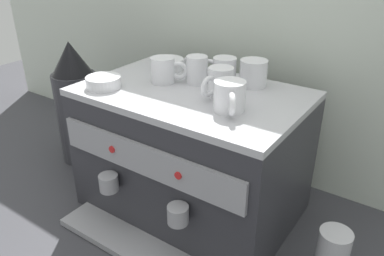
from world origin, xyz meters
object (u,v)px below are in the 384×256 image
ceramic_cup_1 (220,82)px  ceramic_cup_5 (196,69)px  espresso_machine (191,153)px  ceramic_cup_4 (253,73)px  ceramic_cup_2 (164,70)px  coffee_grinder (77,105)px  milk_pitcher (332,256)px  ceramic_cup_0 (223,70)px  ceramic_bowl_1 (104,82)px  ceramic_bowl_0 (167,64)px  ceramic_cup_3 (230,97)px

ceramic_cup_1 → ceramic_cup_5: (-0.12, 0.06, 0.00)m
espresso_machine → ceramic_cup_4: size_ratio=5.83×
ceramic_cup_2 → coffee_grinder: (-0.44, -0.00, -0.22)m
ceramic_cup_5 → coffee_grinder: ceramic_cup_5 is taller
coffee_grinder → milk_pitcher: bearing=-3.6°
ceramic_cup_5 → espresso_machine: bearing=-67.2°
ceramic_cup_0 → ceramic_cup_1: size_ratio=0.98×
ceramic_cup_1 → ceramic_bowl_1: size_ratio=1.09×
espresso_machine → ceramic_bowl_0: 0.31m
espresso_machine → ceramic_cup_3: ceramic_cup_3 is taller
ceramic_bowl_0 → ceramic_cup_0: bearing=0.9°
ceramic_cup_3 → coffee_grinder: size_ratio=0.24×
ceramic_cup_4 → ceramic_cup_0: bearing=-167.1°
ceramic_bowl_1 → coffee_grinder: coffee_grinder is taller
ceramic_cup_4 → ceramic_bowl_0: ceramic_cup_4 is taller
espresso_machine → ceramic_cup_2: (-0.11, 0.01, 0.25)m
ceramic_cup_4 → coffee_grinder: (-0.67, -0.13, -0.22)m
ceramic_cup_1 → ceramic_cup_3: bearing=-44.6°
espresso_machine → coffee_grinder: bearing=178.6°
ceramic_cup_2 → ceramic_cup_5: ceramic_cup_5 is taller
ceramic_cup_0 → milk_pitcher: ceramic_cup_0 is taller
ceramic_cup_3 → coffee_grinder: (-0.71, 0.08, -0.22)m
ceramic_bowl_1 → ceramic_cup_4: bearing=37.2°
ceramic_cup_0 → coffee_grinder: (-0.58, -0.11, -0.22)m
ceramic_cup_2 → ceramic_cup_4: size_ratio=0.95×
ceramic_cup_2 → milk_pitcher: (0.58, -0.06, -0.37)m
ceramic_cup_4 → coffee_grinder: bearing=-169.0°
ceramic_cup_3 → ceramic_bowl_0: 0.39m
coffee_grinder → espresso_machine: bearing=-1.4°
ceramic_bowl_0 → ceramic_bowl_1: size_ratio=1.07×
ceramic_cup_3 → milk_pitcher: (0.31, 0.01, -0.37)m
espresso_machine → ceramic_bowl_1: 0.34m
ceramic_bowl_1 → ceramic_cup_5: bearing=43.5°
ceramic_cup_0 → coffee_grinder: 0.63m
espresso_machine → ceramic_cup_4: bearing=49.3°
ceramic_cup_2 → ceramic_bowl_1: size_ratio=1.03×
ceramic_cup_4 → ceramic_cup_5: 0.17m
ceramic_bowl_1 → milk_pitcher: size_ratio=0.66×
espresso_machine → ceramic_bowl_1: size_ratio=6.32×
ceramic_bowl_0 → coffee_grinder: 0.43m
ceramic_cup_3 → espresso_machine: bearing=158.9°
ceramic_cup_1 → ceramic_cup_5: bearing=153.7°
espresso_machine → ceramic_cup_1: size_ratio=5.79×
ceramic_cup_3 → ceramic_cup_0: bearing=124.7°
ceramic_cup_1 → ceramic_bowl_1: (-0.32, -0.13, -0.03)m
ceramic_cup_4 → milk_pitcher: bearing=-29.1°
ceramic_cup_0 → ceramic_cup_2: size_ratio=1.04×
ceramic_cup_1 → milk_pitcher: ceramic_cup_1 is taller
milk_pitcher → ceramic_bowl_0: bearing=165.4°
ceramic_cup_5 → ceramic_bowl_0: (-0.15, 0.05, -0.02)m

